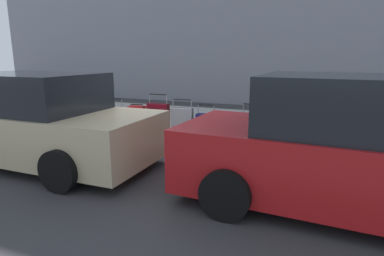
{
  "coord_description": "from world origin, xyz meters",
  "views": [
    {
      "loc": [
        -3.67,
        5.82,
        1.95
      ],
      "look_at": [
        -1.35,
        0.08,
        0.57
      ],
      "focal_mm": 30.15,
      "sensor_mm": 36.0,
      "label": 1
    }
  ],
  "objects": [
    {
      "name": "ground_plane",
      "position": [
        0.0,
        0.0,
        0.0
      ],
      "size": [
        40.0,
        40.0,
        0.0
      ],
      "primitive_type": "plane",
      "color": "#333335"
    },
    {
      "name": "sidewalk_curb",
      "position": [
        0.0,
        -2.5,
        0.07
      ],
      "size": [
        18.0,
        5.0,
        0.14
      ],
      "primitive_type": "cube",
      "color": "#9E9B93",
      "rests_on": "ground_plane"
    },
    {
      "name": "suitcase_maroon_0",
      "position": [
        -3.94,
        -0.58,
        0.39
      ],
      "size": [
        0.48,
        0.23,
        0.74
      ],
      "color": "maroon",
      "rests_on": "sidewalk_curb"
    },
    {
      "name": "suitcase_red_1",
      "position": [
        -3.36,
        -0.48,
        0.43
      ],
      "size": [
        0.48,
        0.24,
        0.86
      ],
      "color": "red",
      "rests_on": "sidewalk_curb"
    },
    {
      "name": "suitcase_teal_2",
      "position": [
        -2.83,
        -0.58,
        0.5
      ],
      "size": [
        0.37,
        0.2,
        0.99
      ],
      "color": "#0F606B",
      "rests_on": "sidewalk_curb"
    },
    {
      "name": "suitcase_olive_3",
      "position": [
        -2.36,
        -0.54,
        0.47
      ],
      "size": [
        0.37,
        0.23,
        0.89
      ],
      "color": "#59601E",
      "rests_on": "sidewalk_curb"
    },
    {
      "name": "suitcase_black_4",
      "position": [
        -1.89,
        -0.59,
        0.41
      ],
      "size": [
        0.37,
        0.24,
        0.6
      ],
      "color": "black",
      "rests_on": "sidewalk_curb"
    },
    {
      "name": "suitcase_navy_5",
      "position": [
        -1.4,
        -0.59,
        0.44
      ],
      "size": [
        0.42,
        0.22,
        0.82
      ],
      "color": "navy",
      "rests_on": "sidewalk_curb"
    },
    {
      "name": "suitcase_silver_6",
      "position": [
        -0.84,
        -0.6,
        0.49
      ],
      "size": [
        0.5,
        0.23,
        0.9
      ],
      "color": "#9EA0A8",
      "rests_on": "sidewalk_curb"
    },
    {
      "name": "suitcase_maroon_7",
      "position": [
        -0.24,
        -0.61,
        0.52
      ],
      "size": [
        0.51,
        0.19,
        0.99
      ],
      "color": "maroon",
      "rests_on": "sidewalk_curb"
    },
    {
      "name": "suitcase_red_8",
      "position": [
        0.31,
        -0.58,
        0.48
      ],
      "size": [
        0.39,
        0.28,
        0.73
      ],
      "color": "red",
      "rests_on": "sidewalk_curb"
    },
    {
      "name": "suitcase_teal_9",
      "position": [
        0.78,
        -0.47,
        0.43
      ],
      "size": [
        0.37,
        0.24,
        0.85
      ],
      "color": "#0F606B",
      "rests_on": "sidewalk_curb"
    },
    {
      "name": "suitcase_olive_10",
      "position": [
        1.32,
        -0.58,
        0.48
      ],
      "size": [
        0.51,
        0.29,
        0.9
      ],
      "color": "#59601E",
      "rests_on": "sidewalk_curb"
    },
    {
      "name": "suitcase_black_11",
      "position": [
        1.91,
        -0.54,
        0.5
      ],
      "size": [
        0.48,
        0.22,
        1.02
      ],
      "color": "black",
      "rests_on": "sidewalk_curb"
    },
    {
      "name": "fire_hydrant",
      "position": [
        2.74,
        -0.54,
        0.54
      ],
      "size": [
        0.39,
        0.21,
        0.77
      ],
      "color": "#99999E",
      "rests_on": "sidewalk_curb"
    },
    {
      "name": "bollard_post",
      "position": [
        3.29,
        -0.39,
        0.6
      ],
      "size": [
        0.15,
        0.15,
        0.92
      ],
      "primitive_type": "cylinder",
      "color": "#333338",
      "rests_on": "sidewalk_curb"
    },
    {
      "name": "parked_car_red_0",
      "position": [
        -4.12,
        1.51,
        0.8
      ],
      "size": [
        4.55,
        2.17,
        1.72
      ],
      "color": "#AD1619",
      "rests_on": "ground_plane"
    },
    {
      "name": "parked_car_beige_1",
      "position": [
        1.24,
        1.51,
        0.77
      ],
      "size": [
        4.71,
        2.05,
        1.65
      ],
      "color": "tan",
      "rests_on": "ground_plane"
    }
  ]
}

